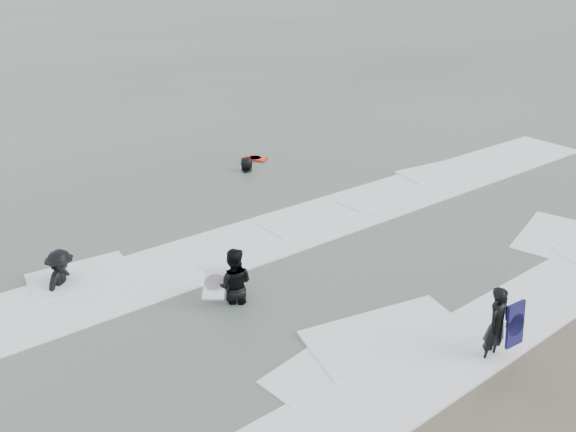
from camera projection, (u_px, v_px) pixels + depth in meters
ground at (426, 342)px, 12.01m from camera, size 320.00×320.00×0.00m
surfer_centre at (491, 358)px, 11.53m from camera, size 0.64×0.44×1.69m
surfer_wading at (235, 301)px, 13.43m from camera, size 1.20×1.15×1.95m
surfer_breaker at (64, 286)px, 14.03m from camera, size 1.34×1.34×1.86m
surfer_right_near at (248, 165)px, 22.15m from camera, size 0.79×0.93×1.49m
surfer_right_far at (247, 172)px, 21.38m from camera, size 0.96×1.02×1.75m
surf_foam at (317, 269)px, 14.70m from camera, size 30.03×9.06×0.09m
bodyboards at (304, 232)px, 15.67m from camera, size 7.27×13.95×1.25m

